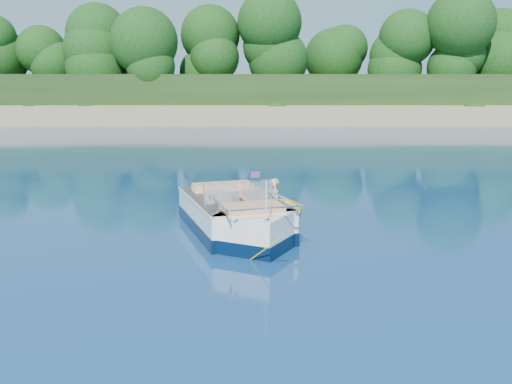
{
  "coord_description": "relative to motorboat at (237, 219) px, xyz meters",
  "views": [
    {
      "loc": [
        -2.03,
        -9.78,
        3.41
      ],
      "look_at": [
        -1.97,
        3.4,
        0.85
      ],
      "focal_mm": 40.0,
      "sensor_mm": 36.0,
      "label": 1
    }
  ],
  "objects": [
    {
      "name": "ground",
      "position": [
        2.4,
        -2.81,
        -0.34
      ],
      "size": [
        160.0,
        160.0,
        0.0
      ],
      "primitive_type": "plane",
      "color": "#0A1D46",
      "rests_on": "ground"
    },
    {
      "name": "shoreline",
      "position": [
        2.4,
        60.96,
        0.63
      ],
      "size": [
        170.0,
        59.0,
        6.0
      ],
      "color": "#9E825B",
      "rests_on": "ground"
    },
    {
      "name": "treeline",
      "position": [
        2.44,
        38.2,
        5.2
      ],
      "size": [
        150.0,
        7.12,
        8.19
      ],
      "color": "black",
      "rests_on": "ground"
    },
    {
      "name": "motorboat",
      "position": [
        0.0,
        0.0,
        0.0
      ],
      "size": [
        2.89,
        5.15,
        1.77
      ],
      "rotation": [
        0.0,
        0.0,
        0.31
      ],
      "color": "white",
      "rests_on": "ground"
    },
    {
      "name": "tow_tube",
      "position": [
        1.01,
        2.2,
        -0.26
      ],
      "size": [
        1.36,
        1.36,
        0.34
      ],
      "rotation": [
        0.0,
        0.0,
        0.06
      ],
      "color": "yellow",
      "rests_on": "ground"
    },
    {
      "name": "boy",
      "position": [
        0.9,
        2.29,
        -0.34
      ],
      "size": [
        0.65,
        0.83,
        1.49
      ],
      "primitive_type": "imported",
      "rotation": [
        0.0,
        -0.17,
        2.04
      ],
      "color": "tan",
      "rests_on": "ground"
    }
  ]
}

